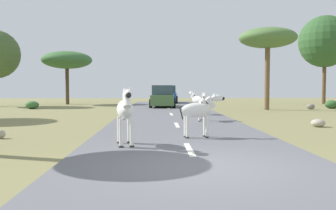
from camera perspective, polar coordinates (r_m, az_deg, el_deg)
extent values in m
plane|color=olive|center=(7.69, 6.12, -9.90)|extent=(90.00, 90.00, 0.00)
cube|color=slate|center=(7.66, 4.73, -9.75)|extent=(6.00, 64.00, 0.05)
cube|color=silver|center=(9.61, 3.38, -6.97)|extent=(0.16, 2.00, 0.01)
cube|color=silver|center=(15.54, 1.41, -3.16)|extent=(0.16, 2.00, 0.01)
cube|color=silver|center=(21.51, 0.53, -1.45)|extent=(0.16, 2.00, 0.01)
cube|color=silver|center=(27.49, 0.04, -0.49)|extent=(0.16, 2.00, 0.01)
cube|color=silver|center=(33.48, -0.28, 0.13)|extent=(0.16, 2.00, 0.01)
ellipsoid|color=silver|center=(10.24, -6.76, -0.70)|extent=(0.65, 1.20, 0.54)
cylinder|color=silver|center=(9.92, -7.39, -4.42)|extent=(0.13, 0.13, 0.78)
cylinder|color=#28231E|center=(9.97, -7.38, -6.49)|extent=(0.15, 0.15, 0.05)
cylinder|color=silver|center=(9.94, -5.72, -4.39)|extent=(0.13, 0.13, 0.78)
cylinder|color=#28231E|center=(10.00, -5.71, -6.46)|extent=(0.15, 0.15, 0.05)
cylinder|color=silver|center=(10.66, -7.69, -3.91)|extent=(0.13, 0.13, 0.78)
cylinder|color=#28231E|center=(10.71, -7.67, -5.84)|extent=(0.15, 0.15, 0.05)
cylinder|color=silver|center=(10.68, -6.13, -3.88)|extent=(0.13, 0.13, 0.78)
cylinder|color=#28231E|center=(10.73, -6.12, -5.81)|extent=(0.15, 0.15, 0.05)
cylinder|color=silver|center=(9.68, -6.49, 0.74)|extent=(0.27, 0.44, 0.46)
cube|color=black|center=(9.68, -6.50, 1.29)|extent=(0.11, 0.38, 0.32)
ellipsoid|color=silver|center=(9.41, -6.36, 1.71)|extent=(0.29, 0.53, 0.25)
ellipsoid|color=black|center=(9.21, -6.24, 1.57)|extent=(0.17, 0.20, 0.15)
cone|color=silver|center=(9.53, -6.86, 2.47)|extent=(0.11, 0.11, 0.15)
cone|color=silver|center=(9.54, -5.99, 2.48)|extent=(0.11, 0.11, 0.15)
cylinder|color=black|center=(10.82, -7.01, -1.06)|extent=(0.07, 0.17, 0.46)
ellipsoid|color=silver|center=(21.27, 4.64, 0.81)|extent=(0.78, 1.05, 0.46)
cylinder|color=silver|center=(21.63, 4.46, -0.56)|extent=(0.13, 0.13, 0.67)
cylinder|color=#28231E|center=(21.65, 4.45, -1.38)|extent=(0.15, 0.15, 0.04)
cylinder|color=silver|center=(21.50, 3.89, -0.58)|extent=(0.13, 0.13, 0.67)
cylinder|color=#28231E|center=(21.52, 3.89, -1.40)|extent=(0.15, 0.15, 0.04)
cylinder|color=silver|center=(21.09, 5.38, -0.65)|extent=(0.13, 0.13, 0.67)
cylinder|color=#28231E|center=(21.11, 5.37, -1.50)|extent=(0.15, 0.15, 0.04)
cylinder|color=silver|center=(20.96, 4.81, -0.67)|extent=(0.13, 0.13, 0.67)
cylinder|color=#28231E|center=(20.98, 4.80, -1.52)|extent=(0.15, 0.15, 0.04)
cylinder|color=silver|center=(21.66, 3.98, 1.48)|extent=(0.31, 0.39, 0.39)
cube|color=black|center=(21.66, 3.98, 1.69)|extent=(0.17, 0.31, 0.27)
ellipsoid|color=silver|center=(21.85, 3.66, 1.87)|extent=(0.35, 0.46, 0.21)
ellipsoid|color=black|center=(22.00, 3.43, 1.84)|extent=(0.18, 0.19, 0.13)
cone|color=silver|center=(21.79, 3.95, 2.15)|extent=(0.11, 0.11, 0.12)
cone|color=silver|center=(21.73, 3.67, 2.15)|extent=(0.11, 0.11, 0.12)
cylinder|color=black|center=(20.86, 5.35, 0.52)|extent=(0.09, 0.14, 0.40)
ellipsoid|color=silver|center=(17.37, 5.49, 0.31)|extent=(0.60, 1.04, 0.46)
cylinder|color=silver|center=(17.70, 5.99, -1.35)|extent=(0.12, 0.12, 0.66)
cylinder|color=#28231E|center=(17.73, 5.99, -2.35)|extent=(0.13, 0.13, 0.04)
cylinder|color=silver|center=(17.73, 5.19, -1.34)|extent=(0.12, 0.12, 0.66)
cylinder|color=#28231E|center=(17.76, 5.19, -2.34)|extent=(0.13, 0.13, 0.04)
cylinder|color=silver|center=(17.07, 5.79, -1.51)|extent=(0.12, 0.12, 0.66)
cylinder|color=#28231E|center=(17.10, 5.78, -2.55)|extent=(0.13, 0.13, 0.04)
cylinder|color=silver|center=(17.10, 4.96, -1.50)|extent=(0.12, 0.12, 0.66)
cylinder|color=#28231E|center=(17.13, 4.96, -2.53)|extent=(0.13, 0.13, 0.04)
cylinder|color=silver|center=(17.82, 5.65, 1.13)|extent=(0.25, 0.38, 0.39)
cube|color=black|center=(17.82, 5.66, 1.39)|extent=(0.11, 0.32, 0.27)
ellipsoid|color=silver|center=(18.05, 5.73, 1.62)|extent=(0.27, 0.45, 0.21)
ellipsoid|color=black|center=(18.21, 5.78, 1.58)|extent=(0.15, 0.17, 0.13)
cone|color=silver|center=(17.93, 5.89, 1.95)|extent=(0.10, 0.10, 0.12)
cone|color=silver|center=(17.94, 5.50, 1.95)|extent=(0.10, 0.10, 0.12)
cylinder|color=black|center=(16.89, 5.32, -0.07)|extent=(0.07, 0.14, 0.39)
ellipsoid|color=silver|center=(11.75, 4.46, -0.83)|extent=(1.06, 0.57, 0.47)
cylinder|color=silver|center=(11.77, 6.16, -3.48)|extent=(0.12, 0.12, 0.68)
cylinder|color=#28231E|center=(11.81, 6.15, -5.02)|extent=(0.13, 0.13, 0.05)
cylinder|color=silver|center=(12.01, 5.79, -3.35)|extent=(0.12, 0.12, 0.68)
cylinder|color=#28231E|center=(12.05, 5.78, -4.86)|extent=(0.13, 0.13, 0.05)
cylinder|color=silver|center=(11.59, 3.06, -3.57)|extent=(0.12, 0.12, 0.68)
cylinder|color=#28231E|center=(11.63, 3.05, -5.13)|extent=(0.13, 0.13, 0.05)
cylinder|color=silver|center=(11.83, 2.75, -3.43)|extent=(0.12, 0.12, 0.68)
cylinder|color=#28231E|center=(11.87, 2.74, -4.96)|extent=(0.13, 0.13, 0.05)
cylinder|color=silver|center=(11.87, 6.69, 0.38)|extent=(0.38, 0.24, 0.40)
cube|color=black|center=(11.87, 6.69, 0.77)|extent=(0.33, 0.09, 0.28)
ellipsoid|color=silver|center=(11.94, 7.77, 1.10)|extent=(0.46, 0.25, 0.22)
ellipsoid|color=black|center=(12.00, 8.56, 1.03)|extent=(0.17, 0.15, 0.13)
cone|color=silver|center=(11.85, 7.37, 1.62)|extent=(0.09, 0.09, 0.13)
cone|color=silver|center=(11.97, 7.18, 1.63)|extent=(0.09, 0.09, 0.13)
cylinder|color=black|center=(11.63, 2.08, -1.31)|extent=(0.15, 0.06, 0.41)
cube|color=#1E479E|center=(36.39, -0.08, 1.27)|extent=(2.07, 4.31, 0.80)
cube|color=#334751|center=(36.18, -0.10, 2.49)|extent=(1.78, 2.30, 0.76)
cube|color=black|center=(38.56, 0.04, 0.95)|extent=(1.72, 0.27, 0.24)
cylinder|color=black|center=(37.73, 1.36, 0.96)|extent=(0.26, 0.69, 0.68)
cylinder|color=black|center=(37.79, -1.37, 0.96)|extent=(0.26, 0.69, 0.68)
cylinder|color=black|center=(35.03, 1.30, 0.81)|extent=(0.26, 0.69, 0.68)
cylinder|color=black|center=(35.10, -1.64, 0.81)|extent=(0.26, 0.69, 0.68)
cube|color=#476B38|center=(29.19, -0.80, 0.85)|extent=(1.98, 4.28, 0.80)
cube|color=#334751|center=(28.97, -0.82, 2.37)|extent=(1.74, 2.27, 0.76)
cube|color=black|center=(31.36, -0.69, 0.49)|extent=(1.72, 0.24, 0.24)
cylinder|color=black|center=(30.54, 0.96, 0.49)|extent=(0.25, 0.69, 0.68)
cylinder|color=black|center=(30.59, -2.42, 0.49)|extent=(0.25, 0.69, 0.68)
cylinder|color=black|center=(27.84, 0.97, 0.25)|extent=(0.25, 0.69, 0.68)
cylinder|color=black|center=(27.89, -2.73, 0.25)|extent=(0.25, 0.69, 0.68)
cylinder|color=brown|center=(38.15, 23.31, 3.18)|extent=(0.35, 0.35, 4.02)
sphere|color=#2D5628|center=(38.39, 23.43, 9.14)|extent=(4.94, 4.94, 4.94)
cylinder|color=brown|center=(27.22, 15.31, 3.96)|extent=(0.36, 0.36, 4.47)
ellipsoid|color=#4C7038|center=(27.43, 15.40, 10.14)|extent=(4.11, 4.11, 1.44)
cylinder|color=#4C3823|center=(35.55, -15.54, 2.81)|extent=(0.33, 0.33, 3.36)
ellipsoid|color=#386633|center=(35.64, -15.60, 6.83)|extent=(4.68, 4.68, 1.64)
ellipsoid|color=#2D5628|center=(30.46, 24.34, 0.08)|extent=(1.06, 0.95, 0.63)
ellipsoid|color=#386633|center=(29.19, -20.56, 0.00)|extent=(0.98, 0.89, 0.59)
ellipsoid|color=#A89E8C|center=(16.51, 22.52, -2.63)|extent=(0.58, 0.56, 0.33)
ellipsoid|color=#A89E8C|center=(13.09, -24.92, -4.17)|extent=(0.37, 0.27, 0.29)
ellipsoid|color=gray|center=(28.94, 21.50, -0.22)|extent=(0.60, 0.50, 0.41)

